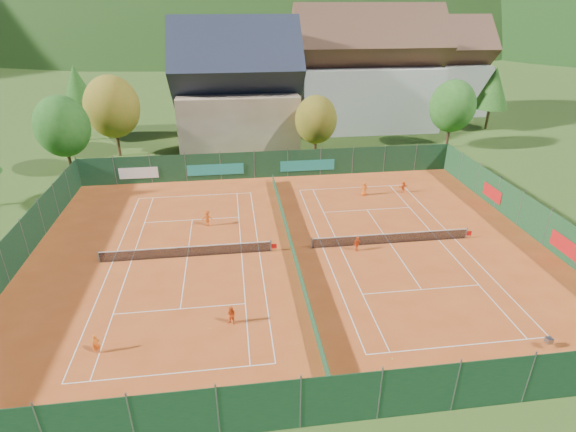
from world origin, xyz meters
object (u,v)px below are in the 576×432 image
at_px(hotel_block_a, 366,77).
at_px(player_left_far, 207,218).
at_px(player_left_mid, 231,316).
at_px(player_right_far_b, 403,187).
at_px(player_right_far_a, 364,189).
at_px(player_left_near, 96,344).
at_px(hotel_block_b, 433,72).
at_px(chalet, 237,93).
at_px(player_right_near, 357,244).
at_px(ball_hopper, 549,340).

height_order(hotel_block_a, player_left_far, hotel_block_a).
bearing_deg(player_left_mid, player_right_far_b, 76.66).
bearing_deg(player_right_far_a, player_left_near, 50.61).
bearing_deg(player_left_near, hotel_block_b, 38.74).
distance_m(hotel_block_b, player_left_near, 68.63).
relative_size(player_left_far, player_right_far_a, 1.04).
xyz_separation_m(chalet, player_left_mid, (-1.78, -38.31, -5.99)).
height_order(chalet, player_right_far_a, chalet).
distance_m(hotel_block_a, player_left_near, 54.20).
bearing_deg(hotel_block_a, player_right_near, -106.63).
bearing_deg(ball_hopper, hotel_block_a, 86.18).
relative_size(chalet, player_left_near, 13.25).
bearing_deg(player_right_far_b, ball_hopper, 77.29).
xyz_separation_m(chalet, player_right_far_b, (15.76, -20.05, -6.02)).
relative_size(player_left_near, player_right_near, 0.99).
bearing_deg(hotel_block_a, player_left_far, -126.18).
distance_m(player_left_near, player_right_near, 19.43).
xyz_separation_m(player_right_near, player_right_far_a, (3.65, 10.57, 0.09)).
relative_size(hotel_block_a, hotel_block_b, 1.25).
bearing_deg(hotel_block_b, chalet, -157.01).
bearing_deg(player_right_far_a, player_left_mid, 60.81).
xyz_separation_m(ball_hopper, player_right_far_a, (-4.08, 22.49, 0.15)).
relative_size(chalet, player_right_near, 13.10).
bearing_deg(player_left_far, player_right_far_b, -167.66).
distance_m(ball_hopper, player_right_far_a, 22.86).
distance_m(ball_hopper, player_right_near, 14.21).
relative_size(player_right_far_a, player_right_far_b, 1.16).
bearing_deg(chalet, player_right_far_b, -51.83).
relative_size(ball_hopper, player_left_far, 0.55).
relative_size(chalet, ball_hopper, 20.25).
height_order(hotel_block_b, player_right_far_a, hotel_block_b).
distance_m(player_left_mid, player_right_far_a, 22.55).
bearing_deg(hotel_block_a, player_left_near, -121.62).
bearing_deg(ball_hopper, player_right_far_b, 89.96).
distance_m(player_right_far_a, player_right_far_b, 4.10).
relative_size(hotel_block_a, player_right_far_a, 15.36).
bearing_deg(chalet, player_left_mid, -92.66).
height_order(ball_hopper, player_right_far_b, player_right_far_b).
height_order(player_left_mid, player_right_far_a, player_right_far_a).
xyz_separation_m(hotel_block_a, ball_hopper, (-3.25, -48.70, -6.83)).
bearing_deg(player_left_mid, player_right_near, 68.10).
height_order(hotel_block_b, player_left_near, hotel_block_b).
distance_m(hotel_block_a, player_right_far_b, 27.11).
relative_size(player_left_far, player_right_near, 1.18).
relative_size(hotel_block_a, player_left_near, 17.66).
distance_m(hotel_block_a, ball_hopper, 49.28).
distance_m(ball_hopper, player_left_mid, 18.07).
height_order(player_left_mid, player_right_near, player_left_mid).
xyz_separation_m(chalet, player_left_near, (-9.19, -39.79, -6.01)).
distance_m(hotel_block_b, player_left_mid, 63.10).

